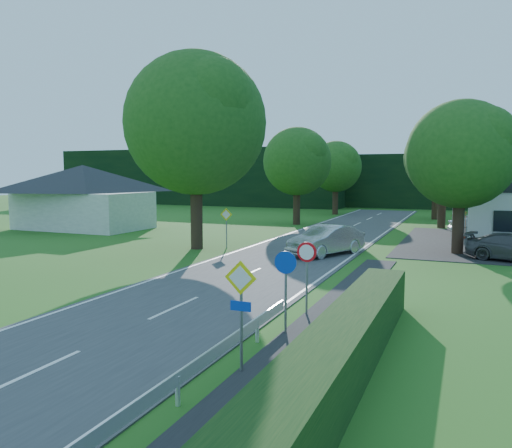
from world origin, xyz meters
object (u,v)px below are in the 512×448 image
at_px(moving_car, 326,240).
at_px(motorcycle, 341,231).
at_px(streetlight, 453,174).
at_px(parked_car_silver_a, 483,226).
at_px(parasol, 465,225).

xyz_separation_m(moving_car, motorcycle, (-0.84, 7.03, -0.32)).
distance_m(moving_car, motorcycle, 7.08).
distance_m(streetlight, parked_car_silver_a, 8.13).
bearing_deg(motorcycle, moving_car, -58.41).
bearing_deg(moving_car, streetlight, 64.15).
distance_m(parked_car_silver_a, parasol, 2.29).
height_order(streetlight, parked_car_silver_a, streetlight).
bearing_deg(moving_car, motorcycle, 120.36).
bearing_deg(parked_car_silver_a, moving_car, 131.69).
xyz_separation_m(motorcycle, parked_car_silver_a, (9.02, 5.31, 0.23)).
height_order(moving_car, parked_car_silver_a, moving_car).
relative_size(moving_car, motorcycle, 2.61).
relative_size(motorcycle, parasol, 0.90).
bearing_deg(parasol, moving_car, -124.22).
relative_size(streetlight, parasol, 3.79).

